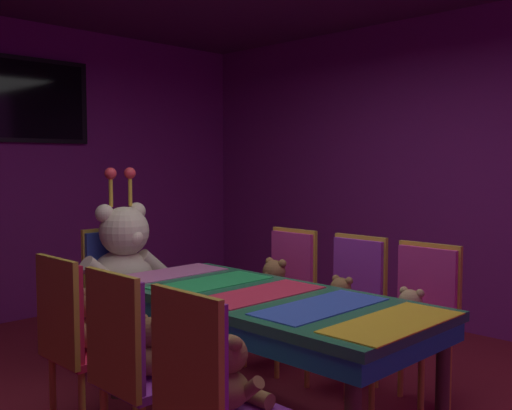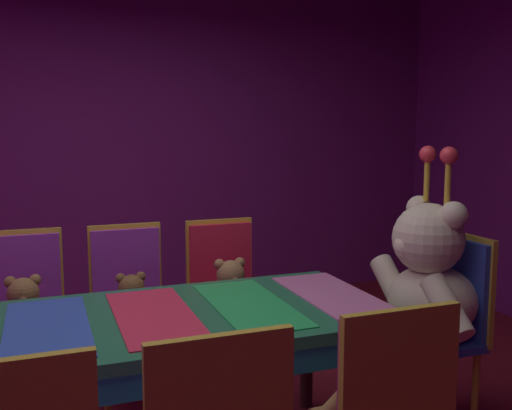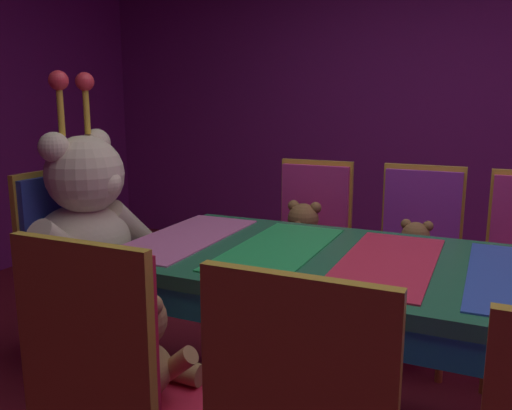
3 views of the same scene
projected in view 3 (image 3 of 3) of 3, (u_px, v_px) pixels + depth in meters
The scene contains 11 objects.
wall_right at pixel (455, 89), 4.08m from camera, with size 0.12×6.40×2.80m, color #721E72.
banquet_table at pixel (387, 285), 1.90m from camera, with size 0.90×2.02×0.75m.
teddy_left_1 at pixel (325, 405), 1.28m from camera, with size 0.24×0.31×0.29m.
chair_left_2 at pixel (108, 376), 1.39m from camera, with size 0.42×0.41×0.98m.
teddy_left_2 at pixel (141, 351), 1.52m from camera, with size 0.27×0.35×0.33m.
chair_right_1 at pixel (419, 242), 2.69m from camera, with size 0.42×0.41×0.98m.
teddy_right_1 at pixel (415, 253), 2.57m from camera, with size 0.23×0.30×0.28m.
chair_right_2 at pixel (311, 231), 2.91m from camera, with size 0.42×0.41×0.98m.
teddy_right_2 at pixel (302, 237), 2.78m from camera, with size 0.27×0.35×0.33m.
throne_chair at pixel (64, 251), 2.54m from camera, with size 0.41×0.42×0.98m.
king_teddy_bear at pixel (90, 219), 2.43m from camera, with size 0.76×0.59×0.98m.
Camera 3 is at (-1.84, -0.31, 1.31)m, focal length 36.83 mm.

